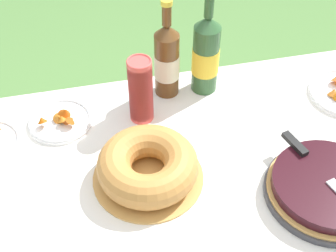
# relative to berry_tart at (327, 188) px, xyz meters

# --- Properties ---
(garden_table) EXTENTS (1.42, 0.92, 0.71)m
(garden_table) POSITION_rel_berry_tart_xyz_m (-0.31, 0.12, -0.11)
(garden_table) COLOR #A87A47
(garden_table) RESTS_ON ground_plane
(tablecloth) EXTENTS (1.43, 0.93, 0.10)m
(tablecloth) POSITION_rel_berry_tart_xyz_m (-0.31, 0.12, -0.04)
(tablecloth) COLOR white
(tablecloth) RESTS_ON garden_table
(berry_tart) EXTENTS (0.32, 0.32, 0.06)m
(berry_tart) POSITION_rel_berry_tart_xyz_m (0.00, 0.00, 0.00)
(berry_tart) COLOR #38383D
(berry_tart) RESTS_ON tablecloth
(serving_knife) EXTENTS (0.12, 0.37, 0.01)m
(serving_knife) POSITION_rel_berry_tart_xyz_m (-0.01, 0.03, 0.04)
(serving_knife) COLOR silver
(serving_knife) RESTS_ON berry_tart
(bundt_cake) EXTENTS (0.30, 0.30, 0.10)m
(bundt_cake) POSITION_rel_berry_tart_xyz_m (-0.44, 0.16, 0.02)
(bundt_cake) COLOR tan
(bundt_cake) RESTS_ON tablecloth
(cup_stack) EXTENTS (0.07, 0.07, 0.21)m
(cup_stack) POSITION_rel_berry_tart_xyz_m (-0.41, 0.40, 0.08)
(cup_stack) COLOR #E04C47
(cup_stack) RESTS_ON tablecloth
(cider_bottle_green) EXTENTS (0.09, 0.09, 0.35)m
(cider_bottle_green) POSITION_rel_berry_tart_xyz_m (-0.19, 0.49, 0.10)
(cider_bottle_green) COLOR #2D562D
(cider_bottle_green) RESTS_ON tablecloth
(cider_bottle_amber) EXTENTS (0.08, 0.08, 0.33)m
(cider_bottle_amber) POSITION_rel_berry_tart_xyz_m (-0.31, 0.50, 0.10)
(cider_bottle_amber) COLOR brown
(cider_bottle_amber) RESTS_ON tablecloth
(snack_plate_far) EXTENTS (0.19, 0.19, 0.05)m
(snack_plate_far) POSITION_rel_berry_tart_xyz_m (-0.66, 0.42, -0.02)
(snack_plate_far) COLOR white
(snack_plate_far) RESTS_ON tablecloth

